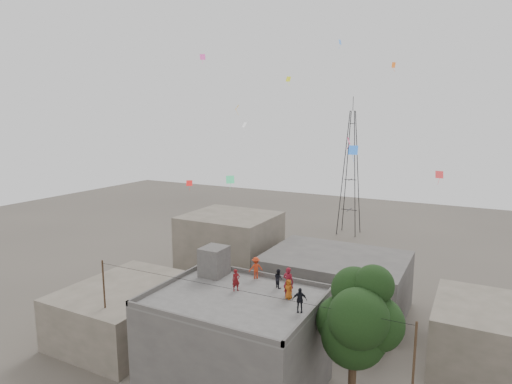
# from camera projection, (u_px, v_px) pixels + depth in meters

# --- Properties ---
(main_building) EXTENTS (10.00, 8.00, 6.10)m
(main_building) POSITION_uv_depth(u_px,v_px,m) (236.00, 344.00, 26.47)
(main_building) COLOR #4A4745
(main_building) RESTS_ON ground
(parapet) EXTENTS (10.00, 8.00, 0.30)m
(parapet) POSITION_uv_depth(u_px,v_px,m) (235.00, 295.00, 25.94)
(parapet) COLOR #4A4745
(parapet) RESTS_ON main_building
(stair_head_box) EXTENTS (1.60, 1.80, 2.00)m
(stair_head_box) POSITION_uv_depth(u_px,v_px,m) (214.00, 261.00, 29.53)
(stair_head_box) COLOR #4A4745
(stair_head_box) RESTS_ON main_building
(neighbor_west) EXTENTS (8.00, 10.00, 4.00)m
(neighbor_west) POSITION_uv_depth(u_px,v_px,m) (127.00, 311.00, 33.44)
(neighbor_west) COLOR #5F584B
(neighbor_west) RESTS_ON ground
(neighbor_north) EXTENTS (12.00, 9.00, 5.00)m
(neighbor_north) POSITION_uv_depth(u_px,v_px,m) (335.00, 283.00, 37.87)
(neighbor_north) COLOR #4A4745
(neighbor_north) RESTS_ON ground
(neighbor_northwest) EXTENTS (9.00, 8.00, 7.00)m
(neighbor_northwest) POSITION_uv_depth(u_px,v_px,m) (230.00, 247.00, 44.95)
(neighbor_northwest) COLOR #5F584B
(neighbor_northwest) RESTS_ON ground
(neighbor_east) EXTENTS (7.00, 8.00, 4.40)m
(neighbor_east) POSITION_uv_depth(u_px,v_px,m) (489.00, 337.00, 28.93)
(neighbor_east) COLOR #5F584B
(neighbor_east) RESTS_ON ground
(tree) EXTENTS (4.90, 4.60, 9.10)m
(tree) POSITION_uv_depth(u_px,v_px,m) (358.00, 319.00, 23.11)
(tree) COLOR black
(tree) RESTS_ON ground
(utility_line) EXTENTS (20.12, 0.62, 7.40)m
(utility_line) POSITION_uv_depth(u_px,v_px,m) (232.00, 343.00, 25.02)
(utility_line) COLOR black
(utility_line) RESTS_ON ground
(transmission_tower) EXTENTS (2.97, 2.97, 20.01)m
(transmission_tower) POSITION_uv_depth(u_px,v_px,m) (351.00, 173.00, 62.21)
(transmission_tower) COLOR black
(transmission_tower) RESTS_ON ground
(person_red_adult) EXTENTS (0.70, 0.47, 1.86)m
(person_red_adult) POSITION_uv_depth(u_px,v_px,m) (288.00, 282.00, 25.93)
(person_red_adult) COLOR maroon
(person_red_adult) RESTS_ON main_building
(person_orange_child) EXTENTS (0.67, 0.51, 1.21)m
(person_orange_child) POSITION_uv_depth(u_px,v_px,m) (289.00, 289.00, 25.68)
(person_orange_child) COLOR #A64D13
(person_orange_child) RESTS_ON main_building
(person_dark_child) EXTENTS (0.75, 0.72, 1.23)m
(person_dark_child) POSITION_uv_depth(u_px,v_px,m) (278.00, 278.00, 27.40)
(person_dark_child) COLOR black
(person_dark_child) RESTS_ON main_building
(person_dark_adult) EXTENTS (0.90, 0.66, 1.42)m
(person_dark_adult) POSITION_uv_depth(u_px,v_px,m) (300.00, 300.00, 23.90)
(person_dark_adult) COLOR black
(person_dark_adult) RESTS_ON main_building
(person_orange_adult) EXTENTS (1.08, 1.06, 1.49)m
(person_orange_adult) POSITION_uv_depth(u_px,v_px,m) (256.00, 268.00, 28.97)
(person_orange_adult) COLOR red
(person_orange_adult) RESTS_ON main_building
(person_red_child) EXTENTS (0.59, 0.60, 1.40)m
(person_red_child) POSITION_uv_depth(u_px,v_px,m) (236.00, 280.00, 26.85)
(person_red_child) COLOR maroon
(person_red_child) RESTS_ON main_building
(kites) EXTENTS (17.40, 13.18, 11.14)m
(kites) POSITION_uv_depth(u_px,v_px,m) (290.00, 124.00, 30.50)
(kites) COLOR red
(kites) RESTS_ON ground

